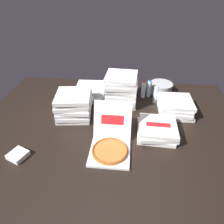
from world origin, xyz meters
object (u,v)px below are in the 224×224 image
pizza_stack_right_mid (91,92)px  water_bottle_1 (143,90)px  water_bottle_0 (156,95)px  water_bottle_2 (149,89)px  pizza_stack_center_far (175,107)px  ice_bucket (161,88)px  pizza_stack_left_mid (157,130)px  pizza_stack_right_far (74,105)px  pizza_stack_center_near (121,89)px  open_pizza_box (111,142)px  napkin_pile (18,155)px

pizza_stack_right_mid → water_bottle_1: size_ratio=1.79×
water_bottle_0 → water_bottle_2: (-0.08, 0.16, 0.00)m
pizza_stack_center_far → ice_bucket: size_ratio=1.29×
pizza_stack_left_mid → water_bottle_2: 0.84m
pizza_stack_right_far → pizza_stack_center_near: (0.55, 0.38, 0.05)m
open_pizza_box → water_bottle_1: size_ratio=2.30×
pizza_stack_center_near → pizza_stack_right_mid: (-0.44, 0.08, -0.11)m
water_bottle_2 → napkin_pile: bearing=-135.5°
ice_bucket → water_bottle_1: size_ratio=1.34×
pizza_stack_left_mid → ice_bucket: ice_bucket is taller
pizza_stack_left_mid → pizza_stack_center_near: bearing=124.2°
pizza_stack_right_mid → pizza_stack_center_near: bearing=-10.8°
water_bottle_0 → water_bottle_1: bearing=141.5°
ice_bucket → pizza_stack_center_far: bearing=-77.5°
napkin_pile → pizza_stack_left_mid: bearing=18.7°
pizza_stack_right_mid → ice_bucket: (1.02, 0.26, -0.02)m
water_bottle_1 → napkin_pile: size_ratio=1.55×
ice_bucket → napkin_pile: 2.09m
open_pizza_box → water_bottle_1: (0.36, 1.06, 0.04)m
pizza_stack_left_mid → water_bottle_2: water_bottle_2 is taller
water_bottle_0 → napkin_pile: 1.81m
ice_bucket → water_bottle_0: water_bottle_0 is taller
open_pizza_box → napkin_pile: (-0.88, -0.21, -0.05)m
pizza_stack_center_far → pizza_stack_left_mid: bearing=-120.1°
pizza_stack_center_far → water_bottle_1: 0.53m
water_bottle_1 → water_bottle_2: same height
pizza_stack_left_mid → pizza_stack_right_mid: pizza_stack_right_mid is taller
pizza_stack_center_far → napkin_pile: bearing=-150.7°
water_bottle_2 → napkin_pile: size_ratio=1.55×
pizza_stack_right_far → water_bottle_0: 1.11m
napkin_pile → open_pizza_box: bearing=13.5°
water_bottle_2 → water_bottle_0: bearing=-63.6°
pizza_stack_left_mid → pizza_stack_right_far: pizza_stack_right_far is taller
pizza_stack_center_near → napkin_pile: size_ratio=2.70×
pizza_stack_right_far → open_pizza_box: bearing=-45.3°
ice_bucket → water_bottle_0: 0.33m
open_pizza_box → water_bottle_0: bearing=60.6°
pizza_stack_center_near → water_bottle_1: pizza_stack_center_near is taller
ice_bucket → pizza_stack_left_mid: bearing=-98.4°
pizza_stack_right_far → water_bottle_0: bearing=22.4°
ice_bucket → pizza_stack_right_far: bearing=-147.2°
water_bottle_2 → open_pizza_box: bearing=-112.0°
water_bottle_0 → pizza_stack_center_near: bearing=-175.0°
water_bottle_2 → pizza_stack_right_far: bearing=-148.2°
water_bottle_0 → pizza_stack_right_far: bearing=-157.6°
pizza_stack_center_far → water_bottle_0: (-0.22, 0.23, 0.03)m
pizza_stack_right_far → napkin_pile: (-0.38, -0.72, -0.13)m
pizza_stack_center_near → pizza_stack_right_mid: bearing=169.2°
pizza_stack_right_mid → pizza_stack_center_far: 1.17m
ice_bucket → water_bottle_0: size_ratio=1.34×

